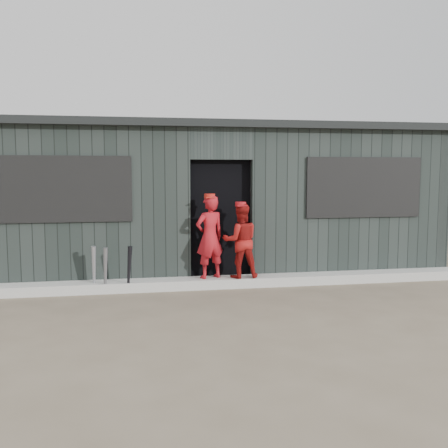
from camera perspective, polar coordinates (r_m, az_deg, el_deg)
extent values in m
plane|color=brown|center=(6.21, 2.94, -10.95)|extent=(80.00, 80.00, 0.00)
cube|color=#ACACA6|center=(7.92, -0.03, -6.66)|extent=(8.00, 0.36, 0.15)
cone|color=#9A9AA2|center=(7.70, -14.64, -5.05)|extent=(0.09, 0.19, 0.72)
cone|color=slate|center=(7.60, -13.41, -5.22)|extent=(0.11, 0.16, 0.71)
cone|color=black|center=(7.57, -10.80, -5.15)|extent=(0.13, 0.21, 0.72)
imported|color=#A9141C|center=(7.77, -1.65, -1.49)|extent=(0.55, 0.46, 1.30)
imported|color=maroon|center=(7.82, 1.90, -1.92)|extent=(0.57, 0.45, 1.17)
imported|color=#B2B2B2|center=(8.45, 1.30, -2.47)|extent=(0.63, 0.51, 1.13)
cube|color=black|center=(9.41, -1.80, 2.28)|extent=(7.60, 2.70, 2.20)
cube|color=#252C29|center=(7.96, -16.56, 1.72)|extent=(3.50, 0.20, 2.50)
cube|color=#282F2D|center=(8.69, 14.43, 2.11)|extent=(3.50, 0.20, 2.50)
cube|color=#2A3230|center=(8.01, -0.38, 9.15)|extent=(1.00, 0.20, 0.50)
cube|color=#262D2A|center=(10.68, 19.41, 2.65)|extent=(0.20, 3.00, 2.50)
cube|color=#262D2B|center=(10.79, -2.87, 3.02)|extent=(8.00, 0.20, 2.50)
cube|color=black|center=(9.42, -1.83, 10.57)|extent=(8.30, 3.30, 0.12)
cube|color=black|center=(7.85, -17.81, 3.81)|extent=(2.00, 0.04, 1.00)
cube|color=black|center=(8.63, 15.73, 4.05)|extent=(2.00, 0.04, 1.00)
cube|color=black|center=(8.34, -2.81, 2.83)|extent=(0.20, 0.20, 0.99)
cube|color=black|center=(8.60, -1.05, 2.60)|extent=(0.22, 0.18, 0.82)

